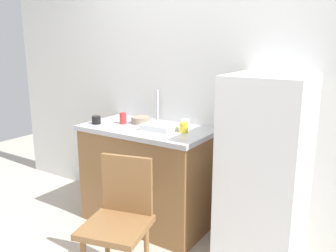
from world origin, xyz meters
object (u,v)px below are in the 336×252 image
Objects in this scene: dish_tray at (159,127)px; terracotta_bowl at (141,120)px; refrigerator at (265,171)px; cup_black at (96,120)px; chair at (120,219)px; cup_red at (123,118)px; cup_yellow at (184,127)px; cup_white at (185,124)px.

dish_tray is 0.32m from terracotta_bowl.
refrigerator reaches higher than cup_black.
chair is 1.15m from cup_black.
chair is 3.18× the size of dish_tray.
cup_red is (-0.12, -0.10, 0.02)m from terracotta_bowl.
cup_black reaches higher than chair.
refrigerator is 1.58× the size of chair.
cup_yellow is (0.50, -0.08, 0.01)m from terracotta_bowl.
cup_white is (0.46, 0.02, 0.01)m from terracotta_bowl.
refrigerator is 1.54m from cup_black.
chair is at bearing -89.29° from cup_yellow.
cup_red is at bearing -168.34° from cup_white.
chair is at bearing -86.95° from cup_white.
cup_black is at bearing -168.54° from cup_yellow.
cup_black is at bearing -161.68° from cup_white.
dish_tray is at bearing -2.68° from cup_red.
cup_yellow is (0.82, 0.17, 0.01)m from cup_black.
cup_yellow is at bearing -67.11° from cup_white.
cup_yellow is at bearing 11.46° from cup_black.
cup_white is (0.58, 0.12, -0.01)m from cup_red.
cup_white is at bearing 39.25° from dish_tray.
refrigerator is at bearing 1.01° from cup_red.
cup_yellow is at bearing -8.63° from terracotta_bowl.
cup_black is at bearing -173.90° from refrigerator.
terracotta_bowl is 0.51m from cup_yellow.
cup_red is 1.29× the size of cup_black.
refrigerator is 13.85× the size of cup_red.
dish_tray is at bearing -22.92° from terracotta_bowl.
cup_black is (-1.51, -0.16, 0.23)m from refrigerator.
refrigerator is at bearing -7.55° from cup_white.
cup_yellow is at bearing 2.57° from cup_red.
terracotta_bowl reaches higher than chair.
cup_black is 0.84m from cup_yellow.
cup_red reaches higher than cup_yellow.
cup_black is at bearing -145.10° from cup_red.
cup_white reaches higher than terracotta_bowl.
dish_tray is 3.56× the size of cup_black.
chair is 0.92m from dish_tray.
cup_white is at bearing 112.89° from cup_yellow.
refrigerator is at bearing 6.10° from cup_black.
refrigerator reaches higher than cup_red.
chair is (-0.68, -0.83, -0.20)m from refrigerator.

